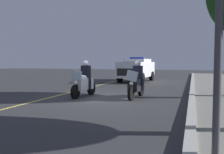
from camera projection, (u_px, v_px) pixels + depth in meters
ground_plane at (104, 98)px, 10.97m from camera, size 80.00×80.00×0.00m
curb_strip at (192, 101)px, 9.74m from camera, size 48.00×0.24×0.15m
lane_stripe_center at (58, 96)px, 11.75m from camera, size 48.00×0.12×0.01m
police_motorcycle_lead_left at (84, 82)px, 11.34m from camera, size 2.14×0.62×1.72m
police_motorcycle_lead_right at (137, 83)px, 10.95m from camera, size 2.14×0.62×1.72m
police_suv at (137, 69)px, 20.15m from camera, size 5.03×2.38×2.05m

